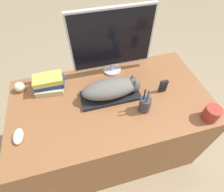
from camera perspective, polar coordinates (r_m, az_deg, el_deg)
ground_plane at (r=1.77m, az=3.45°, el=-26.72°), size 12.00×12.00×0.00m
desk at (r=1.54m, az=-0.17°, el=-10.08°), size 1.40×0.76×0.76m
keyboard at (r=1.23m, az=-0.55°, el=0.20°), size 0.41×0.17×0.02m
cat at (r=1.18m, az=0.54°, el=2.63°), size 0.41×0.16×0.12m
monitor at (r=1.26m, az=0.08°, el=17.58°), size 0.59×0.14×0.50m
computer_mouse at (r=1.19m, az=-28.30°, el=-11.48°), size 0.06×0.11×0.03m
coffee_mug at (r=1.26m, az=29.81°, el=-4.96°), size 0.13×0.10×0.10m
pen_cup at (r=1.15m, az=10.69°, el=-2.68°), size 0.07×0.07×0.21m
baseball at (r=1.42m, az=-27.98°, el=2.64°), size 0.07×0.07×0.07m
phone at (r=1.29m, az=16.35°, el=3.05°), size 0.05×0.02×0.10m
book_stack at (r=1.33m, az=-19.87°, el=3.93°), size 0.22×0.17×0.12m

